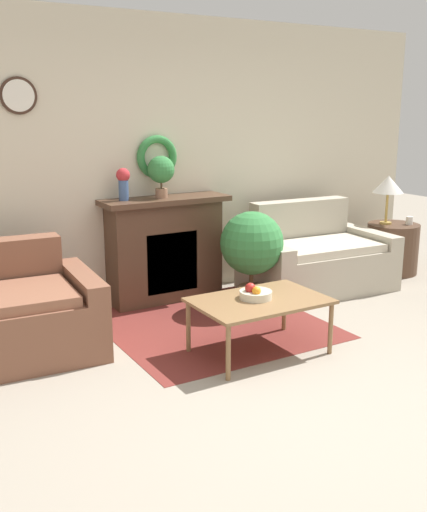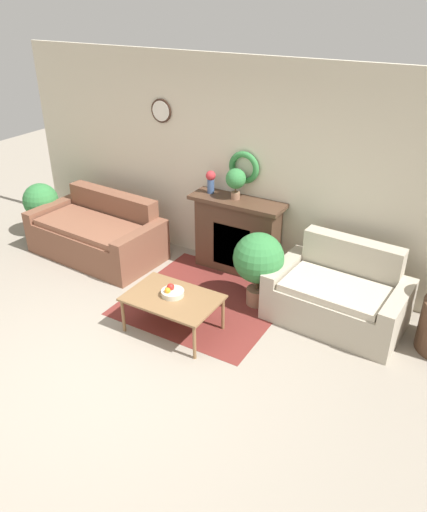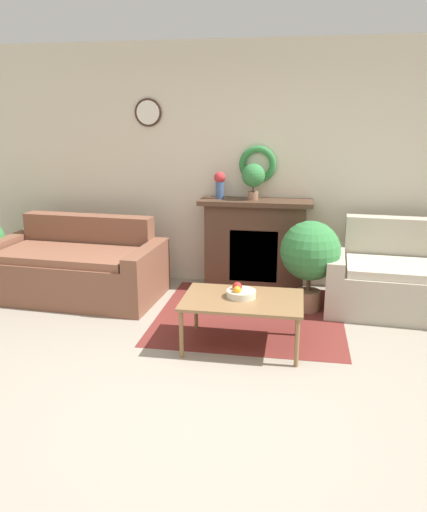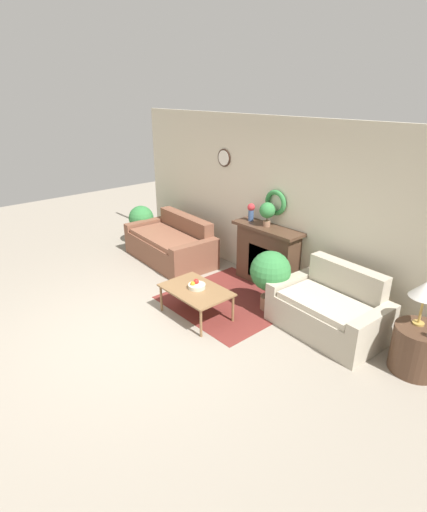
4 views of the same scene
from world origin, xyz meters
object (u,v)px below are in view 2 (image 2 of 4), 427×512
(fireplace, at_px, (237,235))
(potted_plant_floor_by_loveseat, at_px, (258,260))
(vase_on_mantel_left, at_px, (211,180))
(couch_left, at_px, (98,234))
(coffee_table, at_px, (173,300))
(potted_plant_floor_by_couch, at_px, (41,203))
(potted_plant_on_mantel, at_px, (236,180))
(loveseat_right, at_px, (338,296))
(fruit_bowl, at_px, (172,292))

(fireplace, distance_m, potted_plant_floor_by_loveseat, 0.86)
(fireplace, distance_m, vase_on_mantel_left, 0.79)
(couch_left, bearing_deg, coffee_table, -22.76)
(vase_on_mantel_left, distance_m, potted_plant_floor_by_couch, 2.77)
(potted_plant_floor_by_couch, xyz_separation_m, potted_plant_floor_by_loveseat, (3.64, -0.08, 0.07))
(vase_on_mantel_left, xyz_separation_m, potted_plant_floor_by_couch, (-2.63, -0.54, -0.67))
(vase_on_mantel_left, height_order, potted_plant_on_mantel, potted_plant_on_mantel)
(vase_on_mantel_left, height_order, potted_plant_floor_by_loveseat, vase_on_mantel_left)
(loveseat_right, relative_size, fruit_bowl, 6.16)
(potted_plant_floor_by_loveseat, bearing_deg, loveseat_right, 10.78)
(coffee_table, bearing_deg, potted_plant_on_mantel, 92.75)
(vase_on_mantel_left, height_order, potted_plant_floor_by_couch, vase_on_mantel_left)
(fireplace, bearing_deg, couch_left, -162.43)
(fruit_bowl, height_order, potted_plant_on_mantel, potted_plant_on_mantel)
(loveseat_right, bearing_deg, potted_plant_floor_by_couch, -174.95)
(loveseat_right, relative_size, potted_plant_floor_by_loveseat, 1.67)
(coffee_table, height_order, potted_plant_on_mantel, potted_plant_on_mantel)
(fireplace, relative_size, potted_plant_on_mantel, 3.15)
(fruit_bowl, bearing_deg, potted_plant_on_mantel, 91.93)
(vase_on_mantel_left, xyz_separation_m, potted_plant_floor_by_loveseat, (1.01, -0.62, -0.60))
(potted_plant_floor_by_couch, bearing_deg, potted_plant_on_mantel, 9.86)
(couch_left, xyz_separation_m, loveseat_right, (3.41, 0.16, 0.00))
(potted_plant_on_mantel, bearing_deg, vase_on_mantel_left, 176.93)
(loveseat_right, relative_size, potted_plant_floor_by_couch, 1.87)
(vase_on_mantel_left, relative_size, potted_plant_floor_by_couch, 0.36)
(coffee_table, distance_m, potted_plant_floor_by_couch, 3.25)
(vase_on_mantel_left, xyz_separation_m, potted_plant_on_mantel, (0.37, -0.02, 0.08))
(fireplace, distance_m, loveseat_right, 1.60)
(loveseat_right, xyz_separation_m, potted_plant_floor_by_couch, (-4.56, -0.10, 0.21))
(couch_left, distance_m, vase_on_mantel_left, 1.83)
(couch_left, height_order, loveseat_right, loveseat_right)
(potted_plant_on_mantel, xyz_separation_m, potted_plant_floor_by_couch, (-3.01, -0.52, -0.75))
(fruit_bowl, distance_m, potted_plant_on_mantel, 1.71)
(loveseat_right, height_order, potted_plant_on_mantel, potted_plant_on_mantel)
(vase_on_mantel_left, distance_m, potted_plant_floor_by_loveseat, 1.32)
(potted_plant_floor_by_couch, bearing_deg, coffee_table, -18.32)
(coffee_table, bearing_deg, loveseat_right, 37.10)
(fruit_bowl, relative_size, potted_plant_floor_by_couch, 0.30)
(loveseat_right, xyz_separation_m, coffee_table, (-1.48, -1.12, 0.09))
(fruit_bowl, xyz_separation_m, potted_plant_floor_by_couch, (-3.06, 0.99, 0.05))
(coffee_table, bearing_deg, potted_plant_floor_by_loveseat, 59.38)
(couch_left, xyz_separation_m, potted_plant_floor_by_loveseat, (2.49, -0.01, 0.28))
(couch_left, xyz_separation_m, coffee_table, (1.93, -0.96, 0.09))
(coffee_table, relative_size, vase_on_mantel_left, 3.37)
(coffee_table, bearing_deg, couch_left, 153.66)
(couch_left, relative_size, potted_plant_floor_by_couch, 2.32)
(loveseat_right, distance_m, fruit_bowl, 1.86)
(coffee_table, bearing_deg, fruit_bowl, 128.08)
(fruit_bowl, bearing_deg, vase_on_mantel_left, 105.44)
(potted_plant_on_mantel, height_order, potted_plant_floor_by_loveseat, potted_plant_on_mantel)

